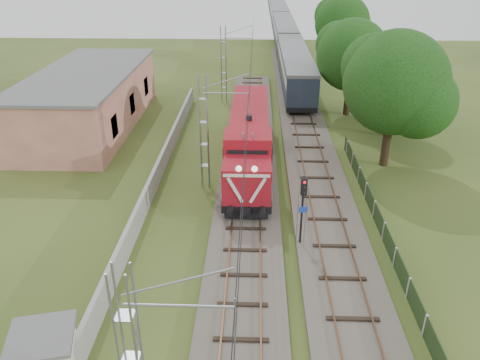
{
  "coord_description": "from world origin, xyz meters",
  "views": [
    {
      "loc": [
        0.47,
        -17.57,
        15.42
      ],
      "look_at": [
        -0.44,
        8.62,
        2.2
      ],
      "focal_mm": 35.0,
      "sensor_mm": 36.0,
      "label": 1
    }
  ],
  "objects_px": {
    "locomotive": "(249,138)",
    "signal_post": "(303,200)",
    "relay_hut": "(46,359)",
    "coach_rake": "(279,13)"
  },
  "relations": [
    {
      "from": "coach_rake",
      "to": "relay_hut",
      "type": "bearing_deg",
      "value": -97.74
    },
    {
      "from": "signal_post",
      "to": "coach_rake",
      "type": "bearing_deg",
      "value": 88.67
    },
    {
      "from": "locomotive",
      "to": "signal_post",
      "type": "bearing_deg",
      "value": -74.06
    },
    {
      "from": "coach_rake",
      "to": "relay_hut",
      "type": "xyz_separation_m",
      "value": [
        -12.4,
        -91.18,
        -1.38
      ]
    },
    {
      "from": "coach_rake",
      "to": "relay_hut",
      "type": "relative_size",
      "value": 41.36
    },
    {
      "from": "locomotive",
      "to": "relay_hut",
      "type": "bearing_deg",
      "value": -109.9
    },
    {
      "from": "signal_post",
      "to": "relay_hut",
      "type": "relative_size",
      "value": 1.54
    },
    {
      "from": "coach_rake",
      "to": "signal_post",
      "type": "xyz_separation_m",
      "value": [
        -1.89,
        -81.61,
        0.44
      ]
    },
    {
      "from": "relay_hut",
      "to": "signal_post",
      "type": "bearing_deg",
      "value": 42.31
    },
    {
      "from": "relay_hut",
      "to": "locomotive",
      "type": "bearing_deg",
      "value": 70.1
    }
  ]
}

